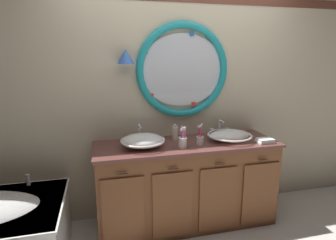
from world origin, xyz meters
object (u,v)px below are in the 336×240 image
(sink_basin_left, at_px, (143,141))
(sink_basin_right, at_px, (230,135))
(toothbrush_holder_left, at_px, (183,142))
(soap_dispenser, at_px, (175,133))
(toothbrush_holder_right, at_px, (200,139))
(folded_hand_towel, at_px, (265,141))

(sink_basin_left, distance_m, sink_basin_right, 0.91)
(sink_basin_right, height_order, toothbrush_holder_left, toothbrush_holder_left)
(sink_basin_left, relative_size, soap_dispenser, 2.48)
(toothbrush_holder_right, bearing_deg, sink_basin_left, 174.10)
(soap_dispenser, distance_m, folded_hand_towel, 0.92)
(sink_basin_right, relative_size, folded_hand_towel, 2.68)
(sink_basin_left, distance_m, soap_dispenser, 0.40)
(sink_basin_left, xyz_separation_m, toothbrush_holder_right, (0.56, -0.06, -0.01))
(toothbrush_holder_right, relative_size, soap_dispenser, 1.24)
(toothbrush_holder_left, height_order, soap_dispenser, toothbrush_holder_left)
(toothbrush_holder_right, height_order, soap_dispenser, toothbrush_holder_right)
(toothbrush_holder_left, relative_size, soap_dispenser, 1.24)
(sink_basin_right, height_order, toothbrush_holder_right, toothbrush_holder_right)
(sink_basin_left, height_order, sink_basin_right, sink_basin_left)
(toothbrush_holder_right, bearing_deg, soap_dispenser, 132.84)
(sink_basin_left, height_order, folded_hand_towel, sink_basin_left)
(toothbrush_holder_left, xyz_separation_m, folded_hand_towel, (0.86, -0.05, -0.04))
(soap_dispenser, bearing_deg, sink_basin_right, -15.87)
(toothbrush_holder_left, bearing_deg, sink_basin_right, 11.83)
(sink_basin_right, height_order, folded_hand_towel, sink_basin_right)
(soap_dispenser, xyz_separation_m, folded_hand_towel, (0.86, -0.32, -0.06))
(sink_basin_left, distance_m, toothbrush_holder_right, 0.57)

